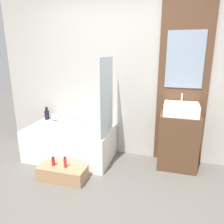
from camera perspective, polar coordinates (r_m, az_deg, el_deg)
The scene contains 12 objects.
ground_plane at distance 2.58m, azimuth -6.29°, elevation -25.28°, with size 12.00×12.00×0.00m, color #605B56.
wall_tiled_back at distance 3.47m, azimuth 2.96°, elevation 9.41°, with size 4.20×0.06×2.60m, color #B7B2A8.
wall_wood_accent at distance 3.33m, azimuth 18.14°, elevation 8.74°, with size 0.71×0.04×2.60m.
bathtub at distance 3.60m, azimuth -10.83°, elevation -7.86°, with size 1.34×0.77×0.51m.
glass_shower_screen at distance 3.06m, azimuth -1.43°, elevation 3.92°, with size 0.01×0.58×1.09m, color silver.
wooden_step_bench at distance 3.12m, azimuth -12.78°, elevation -15.28°, with size 0.64×0.28×0.19m, color #A87F56.
vanity_cabinet at distance 3.35m, azimuth 16.90°, elevation -7.37°, with size 0.55×0.40×0.82m, color brown.
sink at distance 3.19m, azimuth 17.60°, elevation 0.72°, with size 0.47×0.38×0.29m.
vase_tall_dark at distance 4.00m, azimuth -16.65°, elevation -0.58°, with size 0.08×0.08×0.22m.
vase_round_light at distance 3.91m, azimuth -14.73°, elevation -1.26°, with size 0.13×0.13×0.13m, color white.
bottle_soap_primary at distance 3.10m, azimuth -15.09°, elevation -12.40°, with size 0.05×0.05×0.12m.
bottle_soap_secondary at distance 3.02m, azimuth -12.14°, elevation -12.79°, with size 0.04×0.04×0.15m.
Camera 1 is at (0.77, -1.78, 1.70)m, focal length 35.00 mm.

